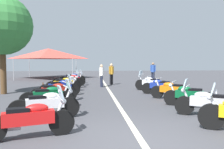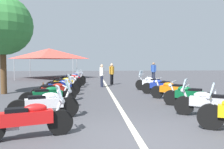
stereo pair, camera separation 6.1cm
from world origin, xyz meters
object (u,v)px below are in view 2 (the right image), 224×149
Objects in this scene: motorcycle_left_row_3 at (55,91)px; bystander_2 at (102,74)px; motorcycle_right_row_1 at (207,103)px; motorcycle_left_row_2 at (48,96)px; motorcycle_right_row_4 at (161,86)px; bystander_1 at (112,72)px; traffic_cone_2 at (43,87)px; roadside_tree_0 at (2,26)px; motorcycle_left_row_1 at (45,104)px; motorcycle_left_row_5 at (64,84)px; motorcycle_left_row_8 at (73,78)px; motorcycle_right_row_5 at (151,83)px; motorcycle_left_row_7 at (72,80)px; bystander_0 at (153,70)px; motorcycle_right_row_3 at (172,90)px; event_tent at (49,54)px; motorcycle_right_row_2 at (189,95)px; motorcycle_left_row_4 at (60,87)px; motorcycle_left_row_0 at (29,119)px; motorcycle_left_row_6 at (68,81)px.

motorcycle_left_row_3 is 6.13m from bystander_2.
motorcycle_left_row_2 is at bearing 13.60° from motorcycle_right_row_1.
motorcycle_right_row_4 is 1.14× the size of bystander_1.
motorcycle_right_row_1 reaches higher than traffic_cone_2.
motorcycle_left_row_1 is at bearing -149.88° from roadside_tree_0.
motorcycle_left_row_8 is (4.89, -0.10, -0.00)m from motorcycle_left_row_5.
roadside_tree_0 is (-0.55, 8.41, 3.25)m from motorcycle_right_row_5.
motorcycle_right_row_4 is at bearing 114.32° from bystander_2.
motorcycle_left_row_7 is 1.08× the size of motorcycle_right_row_1.
motorcycle_left_row_7 is at bearing 158.86° from bystander_0.
motorcycle_right_row_3 is 0.28× the size of event_tent.
motorcycle_right_row_3 is at bearing -77.27° from motorcycle_left_row_8.
motorcycle_left_row_1 is 5.39m from motorcycle_right_row_2.
motorcycle_left_row_1 is at bearing 76.41° from motorcycle_right_row_4.
motorcycle_left_row_4 is 1.26× the size of bystander_1.
bystander_1 is 0.27× the size of event_tent.
motorcycle_left_row_0 is 8.36m from traffic_cone_2.
motorcycle_left_row_3 and motorcycle_right_row_1 have the same top height.
bystander_2 reaches higher than motorcycle_left_row_0.
motorcycle_right_row_3 is (1.56, -5.33, -0.01)m from motorcycle_left_row_2.
motorcycle_right_row_2 is 11.33m from bystander_0.
motorcycle_left_row_7 reaches higher than motorcycle_left_row_2.
motorcycle_left_row_7 is at bearing 67.10° from motorcycle_left_row_4.
event_tent is (19.63, 3.15, 2.19)m from motorcycle_left_row_0.
motorcycle_right_row_1 is (-8.32, -5.21, -0.02)m from motorcycle_left_row_6.
motorcycle_right_row_5 is (-0.03, -5.22, 0.01)m from motorcycle_left_row_5.
motorcycle_left_row_8 is (13.07, 0.11, 0.00)m from motorcycle_left_row_0.
motorcycle_right_row_4 is at bearing 13.02° from motorcycle_left_row_2.
motorcycle_left_row_3 reaches higher than motorcycle_left_row_5.
motorcycle_left_row_4 is 1.03× the size of motorcycle_left_row_7.
motorcycle_right_row_1 is 3.34m from motorcycle_right_row_3.
motorcycle_right_row_3 is (-3.28, -5.33, -0.01)m from motorcycle_left_row_5.
bystander_2 is at bearing 54.11° from motorcycle_left_row_2.
motorcycle_left_row_2 is at bearing -114.63° from motorcycle_left_row_6.
roadside_tree_0 is (2.70, 8.52, 3.28)m from motorcycle_right_row_3.
motorcycle_left_row_7 is 1.72m from motorcycle_left_row_8.
motorcycle_right_row_2 is 1.11× the size of bystander_2.
roadside_tree_0 is (-4.41, 6.34, 2.77)m from bystander_1.
motorcycle_right_row_1 is (-6.62, -5.28, 0.00)m from motorcycle_left_row_5.
bystander_2 is (8.82, -2.09, 0.45)m from motorcycle_left_row_1.
motorcycle_left_row_6 reaches higher than motorcycle_left_row_5.
motorcycle_right_row_4 is (3.18, -5.29, -0.01)m from motorcycle_left_row_2.
motorcycle_left_row_6 is (8.17, 0.16, 0.01)m from motorcycle_left_row_1.
bystander_1 is 0.31× the size of roadside_tree_0.
motorcycle_left_row_0 is 9.88m from motorcycle_left_row_6.
motorcycle_left_row_8 is 7.17m from roadside_tree_0.
motorcycle_left_row_3 is 1.14× the size of motorcycle_right_row_2.
motorcycle_left_row_0 is at bearing -58.13° from bystander_1.
traffic_cone_2 is (4.89, 1.21, -0.17)m from motorcycle_left_row_2.
bystander_2 is (-0.83, -2.12, 0.45)m from motorcycle_left_row_7.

